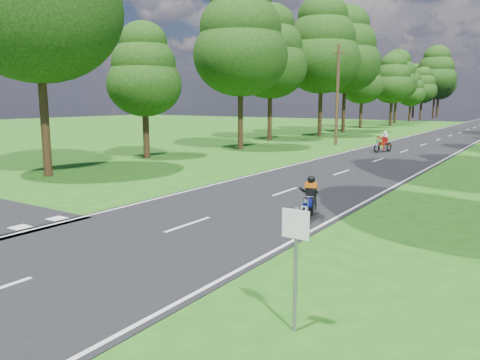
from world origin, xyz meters
The scene contains 7 objects.
ground centered at (0.00, 0.00, 0.00)m, with size 160.00×160.00×0.00m, color #1D5814.
main_road centered at (0.00, 50.00, 0.01)m, with size 7.00×140.00×0.02m, color black.
road_markings centered at (-0.14, 48.13, 0.02)m, with size 7.40×140.00×0.01m.
telegraph_pole centered at (-6.00, 28.00, 4.07)m, with size 1.20×0.26×8.00m.
road_sign centered at (5.50, -2.01, 1.34)m, with size 0.45×0.07×2.00m.
rider_near_blue centered at (2.67, 4.53, 0.68)m, with size 0.53×1.59×1.33m, color #0D1391, non-canonical shape.
rider_far_red centered at (-1.13, 24.63, 0.75)m, with size 0.59×1.76×1.47m, color #AB270D, non-canonical shape.
Camera 1 is at (8.58, -8.20, 3.59)m, focal length 35.00 mm.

